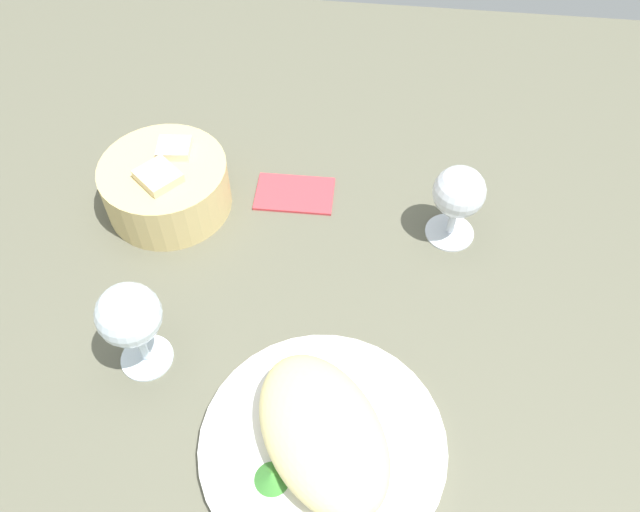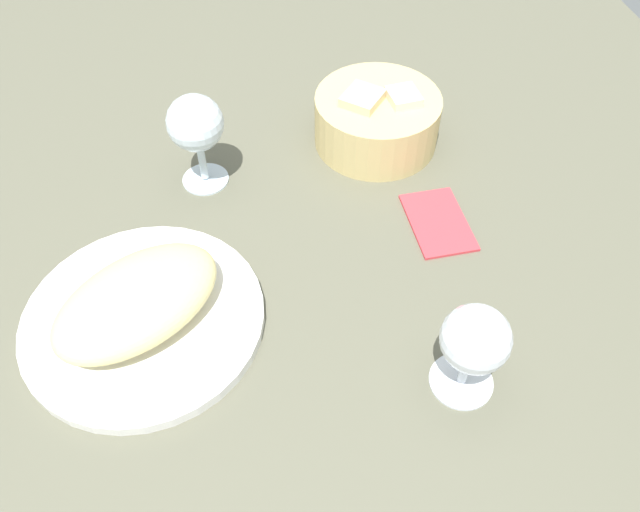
{
  "view_description": "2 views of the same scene",
  "coord_description": "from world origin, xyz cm",
  "px_view_note": "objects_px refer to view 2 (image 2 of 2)",
  "views": [
    {
      "loc": [
        -43.11,
        -10.76,
        67.78
      ],
      "look_at": [
        6.3,
        -5.13,
        3.38
      ],
      "focal_mm": 36.42,
      "sensor_mm": 36.0,
      "label": 1
    },
    {
      "loc": [
        -5.57,
        -49.92,
        57.7
      ],
      "look_at": [
        2.97,
        -6.94,
        5.5
      ],
      "focal_mm": 35.18,
      "sensor_mm": 36.0,
      "label": 2
    }
  ],
  "objects_px": {
    "folded_napkin": "(438,219)",
    "wine_glass_near": "(474,343)",
    "bread_basket": "(377,119)",
    "wine_glass_far": "(196,127)",
    "plate": "(144,319)"
  },
  "relations": [
    {
      "from": "folded_napkin",
      "to": "wine_glass_near",
      "type": "bearing_deg",
      "value": 167.14
    },
    {
      "from": "bread_basket",
      "to": "wine_glass_far",
      "type": "xyz_separation_m",
      "value": [
        -0.24,
        -0.03,
        0.05
      ]
    },
    {
      "from": "plate",
      "to": "wine_glass_far",
      "type": "height_order",
      "value": "wine_glass_far"
    },
    {
      "from": "bread_basket",
      "to": "wine_glass_far",
      "type": "distance_m",
      "value": 0.25
    },
    {
      "from": "bread_basket",
      "to": "wine_glass_far",
      "type": "relative_size",
      "value": 1.31
    },
    {
      "from": "plate",
      "to": "wine_glass_near",
      "type": "bearing_deg",
      "value": -23.42
    },
    {
      "from": "wine_glass_far",
      "to": "folded_napkin",
      "type": "height_order",
      "value": "wine_glass_far"
    },
    {
      "from": "wine_glass_near",
      "to": "folded_napkin",
      "type": "relative_size",
      "value": 1.05
    },
    {
      "from": "folded_napkin",
      "to": "bread_basket",
      "type": "bearing_deg",
      "value": 11.89
    },
    {
      "from": "wine_glass_far",
      "to": "plate",
      "type": "bearing_deg",
      "value": -111.16
    },
    {
      "from": "wine_glass_far",
      "to": "folded_napkin",
      "type": "xyz_separation_m",
      "value": [
        0.28,
        -0.13,
        -0.08
      ]
    },
    {
      "from": "wine_glass_far",
      "to": "folded_napkin",
      "type": "relative_size",
      "value": 1.19
    },
    {
      "from": "wine_glass_near",
      "to": "wine_glass_far",
      "type": "relative_size",
      "value": 0.88
    },
    {
      "from": "bread_basket",
      "to": "wine_glass_near",
      "type": "xyz_separation_m",
      "value": [
        -0.01,
        -0.39,
        0.04
      ]
    },
    {
      "from": "bread_basket",
      "to": "folded_napkin",
      "type": "height_order",
      "value": "bread_basket"
    }
  ]
}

